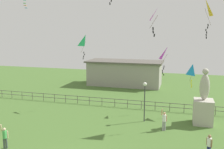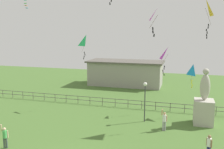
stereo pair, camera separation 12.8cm
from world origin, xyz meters
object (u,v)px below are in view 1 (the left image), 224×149
Objects in this scene: person_3 at (209,144)px; kite_4 at (167,55)px; person_5 at (5,136)px; kite_2 at (205,9)px; statue_monument at (203,107)px; lamppost at (145,93)px; kite_0 at (158,16)px; kite_1 at (193,71)px; person_4 at (164,120)px; kite_5 at (86,42)px.

kite_4 is at bearing 111.02° from person_3.
kite_4 is (10.81, 12.06, 5.24)m from person_5.
person_5 is at bearing -146.58° from kite_2.
statue_monument reaches higher than lamppost.
kite_2 is at bearing 63.97° from kite_0.
kite_1 is at bearing 105.66° from kite_2.
lamppost is at bearing -171.33° from kite_2.
kite_2 reaches higher than person_3.
person_4 is 1.04× the size of person_5.
lamppost is 3.28m from person_4.
person_5 is at bearing -136.77° from lamppost.
kite_5 is (-8.84, 9.32, -2.14)m from kite_0.
kite_0 reaches higher than kite_5.
statue_monument is at bearing -36.35° from kite_4.
statue_monument is at bearing -10.30° from kite_5.
person_4 is 10.29m from kite_2.
kite_5 reaches higher than person_3.
person_5 is 0.56× the size of kite_2.
kite_2 is (-0.35, 6.54, 9.55)m from person_3.
kite_2 is 1.14× the size of kite_4.
person_3 is (-0.04, -6.66, -0.73)m from statue_monument.
person_3 is at bearing 10.73° from person_5.
kite_1 is at bearing 64.69° from person_4.
kite_1 is 0.72× the size of kite_2.
person_5 is 13.50m from kite_5.
person_4 is at bearing -87.28° from kite_4.
lamppost is 9.16m from kite_2.
kite_0 reaches higher than kite_1.
lamppost is at bearing 138.43° from person_4.
lamppost is 9.27m from kite_0.
lamppost is 1.30× the size of kite_4.
kite_2 is (-0.39, -0.12, 8.82)m from statue_monument.
statue_monument is 6.70m from person_3.
kite_2 is 6.07m from kite_4.
kite_2 is at bearing -40.73° from kite_4.
kite_4 is at bearing 63.69° from lamppost.
person_4 is 0.66× the size of kite_4.
person_4 is at bearing -28.24° from kite_5.
kite_4 reaches higher than kite_1.
statue_monument is at bearing 17.26° from kite_2.
lamppost is 2.09× the size of kite_0.
kite_5 is (1.83, 11.68, 6.52)m from person_5.
kite_0 is at bearing -106.28° from kite_1.
kite_2 reaches higher than person_5.
person_4 reaches higher than person_3.
kite_4 is 1.13× the size of kite_5.
person_4 is 7.46m from kite_4.
person_5 is 0.64× the size of kite_4.
kite_5 reaches higher than kite_1.
kite_4 is (-3.63, 2.67, 4.52)m from statue_monument.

